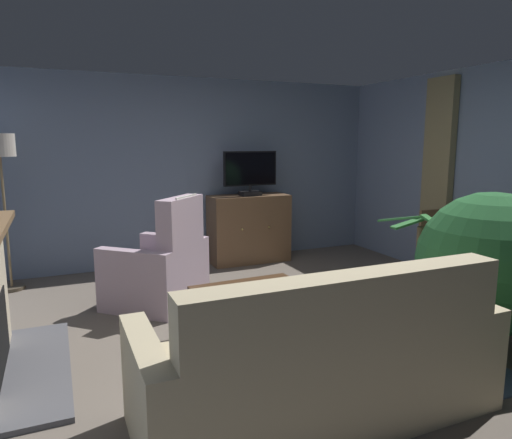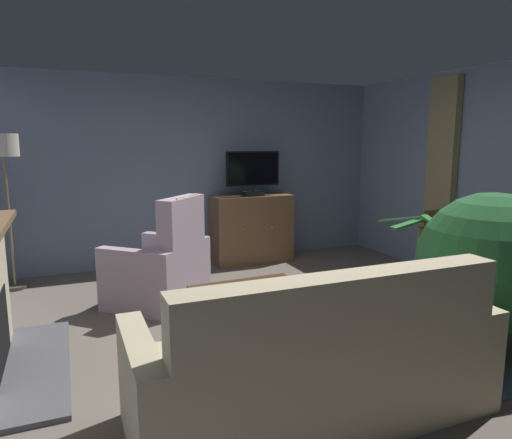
% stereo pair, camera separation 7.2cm
% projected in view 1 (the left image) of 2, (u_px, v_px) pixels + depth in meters
% --- Properties ---
extents(ground_plane, '(5.97, 6.23, 0.04)m').
position_uv_depth(ground_plane, '(289.00, 337.00, 4.12)').
color(ground_plane, '#665B51').
extents(wall_back, '(5.97, 0.10, 2.55)m').
position_uv_depth(wall_back, '(196.00, 172.00, 6.49)').
color(wall_back, slate).
rests_on(wall_back, ground_plane).
extents(curtain_panel_far, '(0.10, 0.44, 2.14)m').
position_uv_depth(curtain_panel_far, '(438.00, 165.00, 5.83)').
color(curtain_panel_far, '#8E7F56').
extents(rug_central, '(2.14, 1.88, 0.01)m').
position_uv_depth(rug_central, '(338.00, 358.00, 3.67)').
color(rug_central, slate).
rests_on(rug_central, ground_plane).
extents(tv_cabinet, '(1.12, 0.50, 0.95)m').
position_uv_depth(tv_cabinet, '(249.00, 230.00, 6.57)').
color(tv_cabinet, '#4A3523').
rests_on(tv_cabinet, ground_plane).
extents(television, '(0.77, 0.20, 0.61)m').
position_uv_depth(television, '(250.00, 172.00, 6.39)').
color(television, black).
rests_on(television, tv_cabinet).
extents(coffee_table, '(0.98, 0.60, 0.44)m').
position_uv_depth(coffee_table, '(250.00, 293.00, 4.05)').
color(coffee_table, '#422B19').
rests_on(coffee_table, ground_plane).
extents(tv_remote, '(0.12, 0.17, 0.02)m').
position_uv_depth(tv_remote, '(256.00, 284.00, 4.10)').
color(tv_remote, black).
rests_on(tv_remote, coffee_table).
extents(sofa_floral, '(2.24, 0.89, 1.00)m').
position_uv_depth(sofa_floral, '(322.00, 368.00, 2.82)').
color(sofa_floral, tan).
rests_on(sofa_floral, ground_plane).
extents(armchair_by_fireplace, '(1.22, 1.23, 1.16)m').
position_uv_depth(armchair_by_fireplace, '(160.00, 270.00, 4.87)').
color(armchair_by_fireplace, '#AD93A3').
rests_on(armchair_by_fireplace, ground_plane).
extents(side_chair_far_end, '(0.53, 0.53, 1.01)m').
position_uv_depth(side_chair_far_end, '(498.00, 259.00, 4.66)').
color(side_chair_far_end, olive).
rests_on(side_chair_far_end, ground_plane).
extents(side_chair_nearest_door, '(0.45, 0.49, 0.91)m').
position_uv_depth(side_chair_nearest_door, '(442.00, 247.00, 5.34)').
color(side_chair_nearest_door, olive).
rests_on(side_chair_nearest_door, ground_plane).
extents(potted_plant_on_hearth_side, '(1.14, 1.14, 1.31)m').
position_uv_depth(potted_plant_on_hearth_side, '(490.00, 264.00, 3.69)').
color(potted_plant_on_hearth_side, slate).
rests_on(potted_plant_on_hearth_side, ground_plane).
extents(potted_plant_leafy_by_curtain, '(0.66, 0.80, 1.07)m').
position_uv_depth(potted_plant_leafy_by_curtain, '(416.00, 299.00, 4.21)').
color(potted_plant_leafy_by_curtain, '#3D4C5B').
rests_on(potted_plant_leafy_by_curtain, ground_plane).
extents(floor_lamp, '(0.33, 0.33, 1.78)m').
position_uv_depth(floor_lamp, '(1.00, 164.00, 5.14)').
color(floor_lamp, '#4C4233').
rests_on(floor_lamp, ground_plane).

